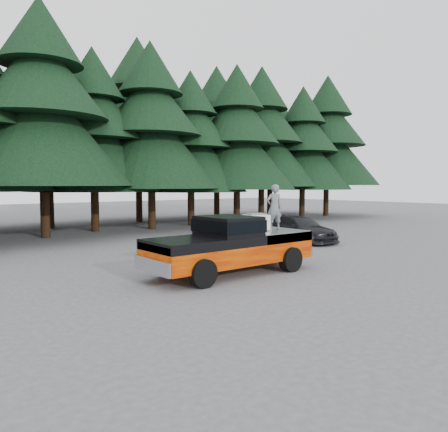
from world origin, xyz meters
TOP-DOWN VIEW (x-y plane):
  - ground at (0.00, 0.00)m, footprint 120.00×120.00m
  - pickup_truck at (0.66, 0.50)m, footprint 6.00×2.04m
  - truck_cab at (0.56, 0.50)m, footprint 1.66×1.90m
  - air_compressor at (1.97, 0.69)m, footprint 0.97×0.88m
  - man_on_bed at (2.60, 0.43)m, footprint 0.68×0.55m
  - parked_car at (8.70, 4.58)m, footprint 2.23×4.66m
  - treeline at (0.42, 17.20)m, footprint 60.15×16.05m

SIDE VIEW (x-z plane):
  - ground at x=0.00m, z-range 0.00..0.00m
  - parked_car at x=8.70m, z-range 0.00..1.31m
  - pickup_truck at x=0.66m, z-range 0.00..1.33m
  - air_compressor at x=1.97m, z-range 1.33..1.88m
  - truck_cab at x=0.56m, z-range 1.33..1.92m
  - man_on_bed at x=2.60m, z-range 1.33..2.95m
  - treeline at x=0.42m, z-range -1.03..16.47m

